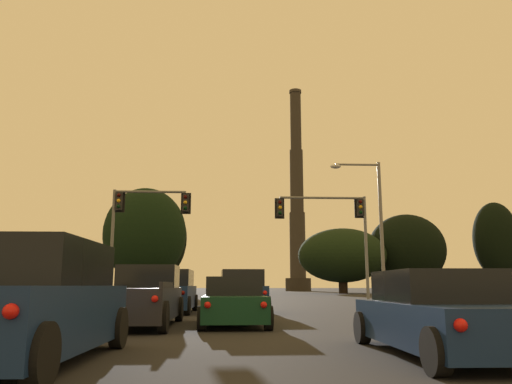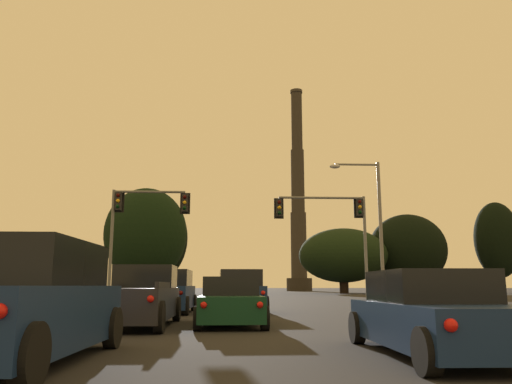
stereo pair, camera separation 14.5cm
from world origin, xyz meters
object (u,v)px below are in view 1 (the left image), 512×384
Objects in this scene: suv_left_lane_third at (30,303)px; suv_center_lane_front at (242,292)px; street_lamp at (373,216)px; pickup_truck_left_lane_second at (141,298)px; sedan_right_lane_third at (440,315)px; traffic_light_overhead_right at (336,221)px; smokestack at (297,209)px; suv_left_lane_front at (171,292)px; sedan_center_lane_second at (233,302)px; traffic_light_overhead_left at (138,217)px.

suv_center_lane_front is (3.55, 14.61, 0.00)m from suv_left_lane_third.
pickup_truck_left_lane_second is at bearing -129.75° from street_lamp.
suv_center_lane_front is 1.05× the size of sedan_right_lane_third.
traffic_light_overhead_right is 89.03m from smokestack.
suv_left_lane_front is 0.10× the size of smokestack.
traffic_light_overhead_right is at bearing 153.60° from street_lamp.
street_lamp is at bearing 77.08° from sedan_right_lane_third.
sedan_center_lane_second is at bearing 67.59° from suv_left_lane_third.
suv_left_lane_third reaches higher than pickup_truck_left_lane_second.
sedan_center_lane_second is (3.16, 7.48, -0.23)m from suv_left_lane_third.
street_lamp is at bearing 61.49° from suv_left_lane_third.
traffic_light_overhead_right is at bearing 82.98° from sedan_right_lane_third.
sedan_right_lane_third is 0.85× the size of pickup_truck_left_lane_second.
suv_left_lane_third reaches higher than sedan_center_lane_second.
suv_left_lane_front is (-2.73, 7.04, 0.23)m from sedan_center_lane_second.
street_lamp is (4.69, 19.86, 4.48)m from sedan_right_lane_third.
suv_center_lane_front is 9.33m from traffic_light_overhead_left.
suv_left_lane_third is at bearing -114.05° from sedan_center_lane_second.
traffic_light_overhead_left is 0.79× the size of street_lamp.
sedan_center_lane_second is 0.10× the size of smokestack.
suv_left_lane_third is 0.10× the size of smokestack.
street_lamp reaches higher than sedan_center_lane_second.
pickup_truck_left_lane_second is (-6.24, 6.72, 0.14)m from sedan_right_lane_third.
suv_center_lane_front is 0.75× the size of traffic_light_overhead_left.
street_lamp reaches higher than sedan_right_lane_third.
sedan_center_lane_second is at bearing 2.55° from pickup_truck_left_lane_second.
suv_center_lane_front reaches higher than sedan_center_lane_second.
traffic_light_overhead_right is (8.92, 6.92, 4.07)m from suv_left_lane_front.
suv_left_lane_third and suv_center_lane_front have the same top height.
sedan_right_lane_third is at bearing -47.89° from pickup_truck_left_lane_second.
suv_left_lane_third and suv_left_lane_front have the same top height.
sedan_right_lane_third is 0.56× the size of street_lamp.
suv_center_lane_front is 0.77× the size of traffic_light_overhead_right.
suv_left_lane_third is at bearing -105.95° from suv_center_lane_front.
sedan_right_lane_third is 20.89m from street_lamp.
suv_left_lane_third is 1.04× the size of sedan_right_lane_third.
traffic_light_overhead_left is 91.77m from smokestack.
sedan_center_lane_second is 0.56× the size of street_lamp.
suv_left_lane_third is 7.33m from pickup_truck_left_lane_second.
suv_left_lane_front is (-3.13, -0.09, 0.00)m from suv_center_lane_front.
suv_left_lane_front is 0.59× the size of street_lamp.
sedan_center_lane_second is 15.98m from street_lamp.
smokestack is (7.35, 88.36, 14.12)m from street_lamp.
street_lamp is at bearing 56.63° from sedan_center_lane_second.
smokestack is at bearing 80.72° from suv_left_lane_third.
traffic_light_overhead_right is (6.19, 13.96, 4.30)m from sedan_center_lane_second.
traffic_light_overhead_right is (8.94, 14.12, 4.16)m from pickup_truck_left_lane_second.
sedan_center_lane_second is (-3.48, 6.88, 0.00)m from sedan_right_lane_third.
sedan_right_lane_third is 0.71× the size of traffic_light_overhead_left.
sedan_right_lane_third is at bearing -97.39° from traffic_light_overhead_right.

